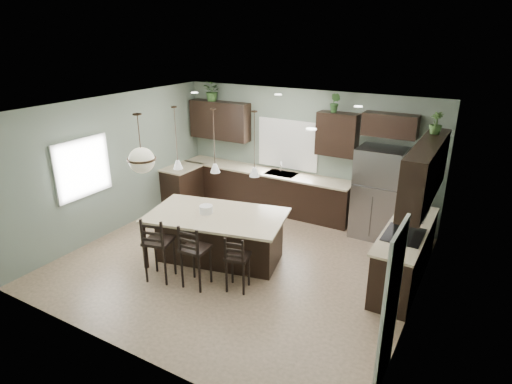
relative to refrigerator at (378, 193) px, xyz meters
The scene contains 33 objects.
ground 3.08m from the refrigerator, 128.32° to the right, with size 6.00×6.00×0.00m, color #9E8466.
pantry_door 4.02m from the refrigerator, 73.31° to the right, with size 0.04×0.82×2.04m, color white.
window_back 2.35m from the refrigerator, 168.98° to the left, with size 1.35×0.02×1.00m, color white.
window_left 5.75m from the refrigerator, 147.15° to the right, with size 0.02×1.10×1.00m, color white.
left_return_cabs 4.58m from the refrigerator, behind, with size 0.60×0.90×0.90m, color black.
left_return_countertop 4.54m from the refrigerator, behind, with size 0.66×0.96×0.04m, color beige.
back_lower_cabs 2.72m from the refrigerator, behind, with size 4.20×0.60×0.90m, color black.
back_countertop 2.67m from the refrigerator, behind, with size 4.20×0.66×0.04m, color beige.
sink_inset 2.22m from the refrigerator, behind, with size 0.70×0.45×0.01m, color gray.
faucet 2.23m from the refrigerator, behind, with size 0.02×0.02×0.28m, color silver.
back_upper_left 4.11m from the refrigerator, behind, with size 1.55×0.34×0.90m, color black.
back_upper_right 1.47m from the refrigerator, 164.80° to the left, with size 0.85×0.34×0.90m, color black.
fridge_header 1.35m from the refrigerator, 83.77° to the left, with size 1.05×0.34×0.45m, color black.
right_lower_cabs 1.74m from the refrigerator, 58.35° to the right, with size 0.60×2.35×0.90m, color black.
right_countertop 1.67m from the refrigerator, 58.93° to the right, with size 0.66×2.35×0.04m, color beige.
cooktop 1.91m from the refrigerator, 63.20° to the right, with size 0.58×0.75×0.02m, color black.
wall_oven_front 1.86m from the refrigerator, 71.33° to the right, with size 0.01×0.72×0.60m, color gray.
right_upper_cabs 2.03m from the refrigerator, 54.72° to the right, with size 0.34×2.35×0.90m, color black.
microwave 2.05m from the refrigerator, 60.58° to the right, with size 0.40×0.75×0.40m, color gray.
refrigerator is the anchor object (origin of this frame).
kitchen_island 3.34m from the refrigerator, 131.63° to the right, with size 2.40×1.37×0.92m, color black.
serving_dish 3.47m from the refrigerator, 133.56° to the right, with size 0.24×0.24×0.14m, color white.
bar_stool_left 4.39m from the refrigerator, 127.90° to the right, with size 0.43×0.43×1.17m, color black.
bar_stool_center 3.91m from the refrigerator, 121.53° to the right, with size 0.42×0.42×1.12m, color black.
bar_stool_right 3.40m from the refrigerator, 114.23° to the right, with size 0.37×0.37×0.99m, color black.
pendant_left 4.11m from the refrigerator, 137.66° to the right, with size 0.17×0.17×1.10m, color white, non-canonical shape.
pendant_center 3.56m from the refrigerator, 131.63° to the right, with size 0.17×0.17×1.10m, color white, non-canonical shape.
pendant_right 3.07m from the refrigerator, 123.13° to the right, with size 0.17×0.17×1.10m, color silver, non-canonical shape.
chandelier 4.71m from the refrigerator, 130.77° to the right, with size 0.45×0.45×0.96m, color #FBF4CD, non-canonical shape.
plant_back_left 4.48m from the refrigerator, behind, with size 0.43×0.37×0.48m, color #315525.
plant_back_right 2.02m from the refrigerator, 167.35° to the left, with size 0.22×0.18×0.40m, color #294E22.
plant_right_wall 2.08m from the refrigerator, 39.01° to the right, with size 0.20×0.20×0.36m, color #365826.
room_shell 3.04m from the refrigerator, 128.32° to the right, with size 6.00×6.00×6.00m.
Camera 1 is at (3.67, -5.83, 3.97)m, focal length 30.00 mm.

